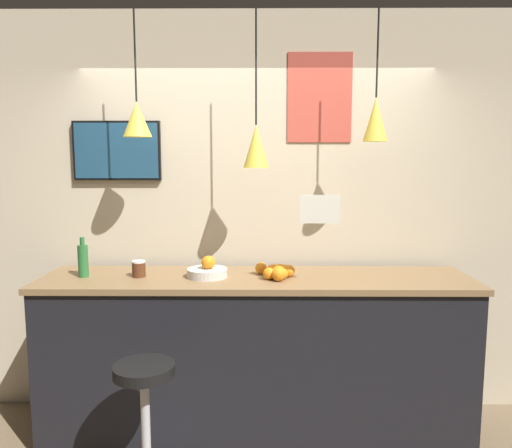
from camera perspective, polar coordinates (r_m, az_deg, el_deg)
The scene contains 13 objects.
back_wall at distance 3.67m, azimuth 0.05°, elevation 0.95°, with size 8.00×0.06×2.90m.
service_counter at distance 3.47m, azimuth -0.00°, elevation -14.86°, with size 2.83×0.66×1.10m.
bar_stool at distance 2.96m, azimuth -12.51°, elevation -20.98°, with size 0.45×0.45×0.78m.
fruit_bowl at distance 3.30m, azimuth -5.57°, elevation -5.22°, with size 0.27×0.27×0.14m.
orange_pile at distance 3.27m, azimuth 2.37°, elevation -5.43°, with size 0.26×0.28×0.09m.
juice_bottle at distance 3.46m, azimuth -19.16°, elevation -3.91°, with size 0.07×0.07×0.26m.
spread_jar at distance 3.37m, azimuth -13.25°, elevation -5.00°, with size 0.09×0.09×0.11m.
pendant_lamp_left at distance 3.36m, azimuth -13.44°, elevation 11.61°, with size 0.19×0.19×0.80m.
pendant_lamp_middle at distance 3.26m, azimuth 0.01°, elevation 8.95°, with size 0.17×0.17×0.99m.
pendant_lamp_right at distance 3.35m, azimuth 13.51°, elevation 11.58°, with size 0.16×0.16×0.83m.
mounted_tv at distance 3.74m, azimuth -15.61°, elevation 8.07°, with size 0.62×0.04×0.42m.
hanging_menu_board at distance 2.99m, azimuth 7.31°, elevation 1.69°, with size 0.24×0.01×0.17m.
wall_poster at distance 3.66m, azimuth 7.30°, elevation 14.13°, with size 0.45×0.01×0.62m.
Camera 1 is at (0.03, -2.61, 1.87)m, focal length 35.00 mm.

